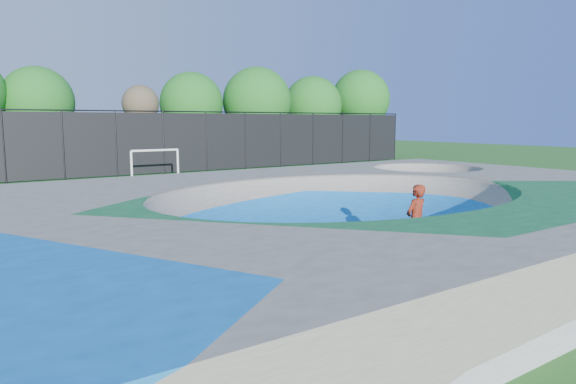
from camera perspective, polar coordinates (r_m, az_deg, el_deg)
name	(u,v)px	position (r m, az deg, el deg)	size (l,w,h in m)	color
ground	(344,244)	(14.37, 6.21, -5.76)	(120.00, 120.00, 0.00)	#1F5718
skate_deck	(344,217)	(14.22, 6.25, -2.82)	(22.00, 14.00, 1.50)	gray
skater	(416,220)	(13.27, 14.03, -3.07)	(0.66, 0.44, 1.82)	red
skateboard	(415,255)	(13.46, 13.90, -6.78)	(0.78, 0.22, 0.05)	black
soccer_goal	(155,159)	(29.49, -14.55, 3.52)	(2.79, 0.12, 1.84)	white
fence	(116,143)	(32.87, -18.56, 5.23)	(48.09, 0.09, 4.04)	black
treeline	(99,98)	(37.95, -20.23, 9.73)	(53.17, 6.69, 8.18)	#453522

